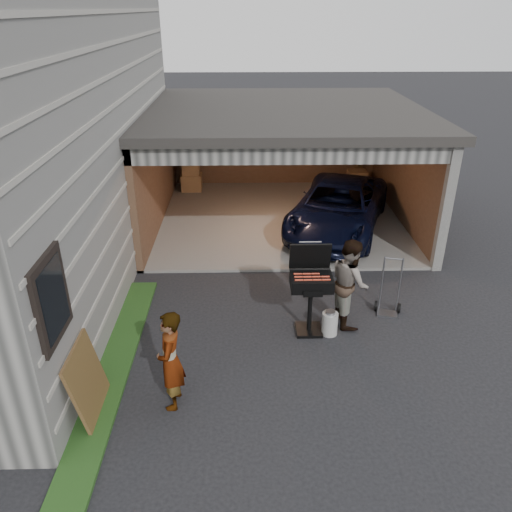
# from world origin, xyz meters

# --- Properties ---
(ground) EXTENTS (80.00, 80.00, 0.00)m
(ground) POSITION_xyz_m (0.00, 0.00, 0.00)
(ground) COLOR black
(ground) RESTS_ON ground
(groundcover_strip) EXTENTS (0.50, 8.00, 0.06)m
(groundcover_strip) POSITION_xyz_m (-2.25, -1.00, 0.03)
(groundcover_strip) COLOR #193814
(groundcover_strip) RESTS_ON ground
(garage) EXTENTS (6.80, 6.30, 2.90)m
(garage) POSITION_xyz_m (0.76, 6.79, 1.87)
(garage) COLOR #605E59
(garage) RESTS_ON ground
(minivan) EXTENTS (3.38, 4.73, 1.20)m
(minivan) POSITION_xyz_m (2.10, 5.60, 0.60)
(minivan) COLOR black
(minivan) RESTS_ON ground
(woman) EXTENTS (0.37, 0.56, 1.50)m
(woman) POSITION_xyz_m (-1.22, -0.40, 0.75)
(woman) COLOR silver
(woman) RESTS_ON ground
(man) EXTENTS (0.72, 0.86, 1.60)m
(man) POSITION_xyz_m (1.61, 1.62, 0.80)
(man) COLOR #472E1C
(man) RESTS_ON ground
(bbq_grill) EXTENTS (0.70, 0.61, 1.55)m
(bbq_grill) POSITION_xyz_m (0.90, 1.36, 0.92)
(bbq_grill) COLOR black
(bbq_grill) RESTS_ON ground
(propane_tank) EXTENTS (0.33, 0.33, 0.41)m
(propane_tank) POSITION_xyz_m (1.24, 1.24, 0.21)
(propane_tank) COLOR beige
(propane_tank) RESTS_ON ground
(plywood_panel) EXTENTS (0.27, 0.98, 1.08)m
(plywood_panel) POSITION_xyz_m (-2.34, -0.55, 0.54)
(plywood_panel) COLOR #503D1B
(plywood_panel) RESTS_ON ground
(hand_truck) EXTENTS (0.49, 0.42, 1.12)m
(hand_truck) POSITION_xyz_m (2.42, 1.87, 0.22)
(hand_truck) COLOR slate
(hand_truck) RESTS_ON ground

